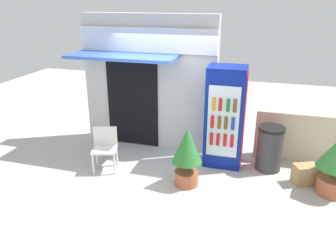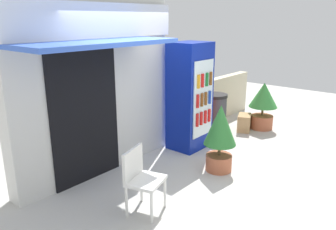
{
  "view_description": "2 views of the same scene",
  "coord_description": "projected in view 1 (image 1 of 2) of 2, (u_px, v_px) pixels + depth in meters",
  "views": [
    {
      "loc": [
        1.69,
        -5.1,
        3.19
      ],
      "look_at": [
        0.13,
        0.46,
        1.07
      ],
      "focal_mm": 34.44,
      "sensor_mm": 36.0,
      "label": 1
    },
    {
      "loc": [
        -3.68,
        -2.69,
        2.41
      ],
      "look_at": [
        0.02,
        0.41,
        0.98
      ],
      "focal_mm": 35.23,
      "sensor_mm": 36.0,
      "label": 2
    }
  ],
  "objects": [
    {
      "name": "ground",
      "position": [
        155.0,
        175.0,
        6.14
      ],
      "size": [
        16.0,
        16.0,
        0.0
      ],
      "primitive_type": "plane",
      "color": "beige"
    },
    {
      "name": "storefront_building",
      "position": [
        148.0,
        80.0,
        7.0
      ],
      "size": [
        2.94,
        1.18,
        2.89
      ],
      "color": "silver",
      "rests_on": "ground"
    },
    {
      "name": "drink_cooler",
      "position": [
        225.0,
        117.0,
        6.26
      ],
      "size": [
        0.75,
        0.64,
        2.0
      ],
      "color": "navy",
      "rests_on": "ground"
    },
    {
      "name": "plastic_chair",
      "position": [
        105.0,
        145.0,
        6.24
      ],
      "size": [
        0.56,
        0.52,
        0.84
      ],
      "color": "silver",
      "rests_on": "ground"
    },
    {
      "name": "potted_plant_near_shop",
      "position": [
        187.0,
        152.0,
        5.63
      ],
      "size": [
        0.52,
        0.52,
        1.11
      ],
      "color": "#AD5B3D",
      "rests_on": "ground"
    },
    {
      "name": "potted_plant_curbside",
      "position": [
        336.0,
        162.0,
        5.36
      ],
      "size": [
        0.62,
        0.62,
        1.05
      ],
      "color": "#AD5B3D",
      "rests_on": "ground"
    },
    {
      "name": "trash_bin",
      "position": [
        270.0,
        148.0,
        6.22
      ],
      "size": [
        0.5,
        0.5,
        0.89
      ],
      "color": "#38383D",
      "rests_on": "ground"
    },
    {
      "name": "stone_boundary_wall",
      "position": [
        322.0,
        139.0,
        6.45
      ],
      "size": [
        2.59,
        0.21,
        1.03
      ],
      "primitive_type": "cube",
      "color": "beige",
      "rests_on": "ground"
    },
    {
      "name": "cardboard_box",
      "position": [
        305.0,
        174.0,
        5.82
      ],
      "size": [
        0.49,
        0.41,
        0.36
      ],
      "primitive_type": "cube",
      "rotation": [
        0.0,
        0.0,
        0.4
      ],
      "color": "tan",
      "rests_on": "ground"
    }
  ]
}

